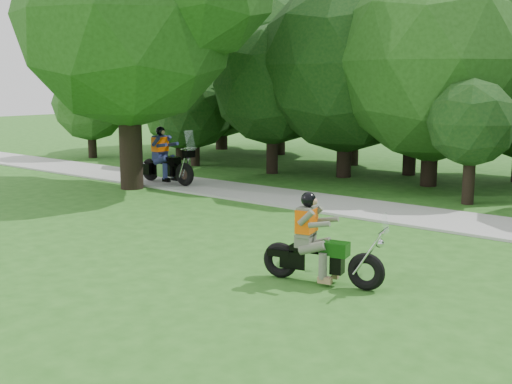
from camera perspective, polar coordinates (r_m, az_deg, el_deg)
The scene contains 4 objects.
ground at distance 8.01m, azimuth 3.01°, elevation -13.65°, with size 100.00×100.00×0.00m, color #275E1B.
walkway at distance 14.95m, azimuth 21.25°, elevation -3.02°, with size 60.00×2.20×0.06m, color #A9A9A4.
chopper_motorcycle at distance 10.26m, azimuth 5.38°, elevation -5.16°, with size 2.04×0.77×1.47m.
touring_motorcycle at distance 20.04m, azimuth -8.20°, elevation 2.61°, with size 2.29×0.66×1.74m.
Camera 1 is at (4.27, -5.98, 3.20)m, focal length 45.00 mm.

